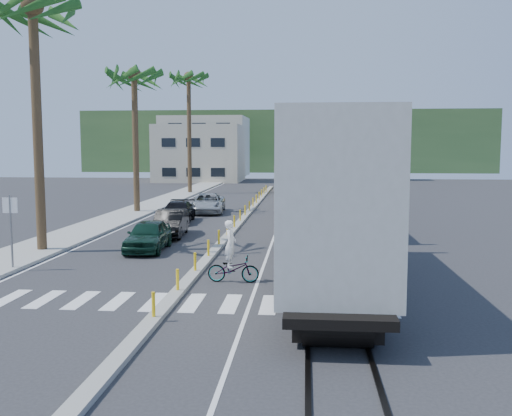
# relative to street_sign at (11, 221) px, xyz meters

# --- Properties ---
(ground) EXTENTS (140.00, 140.00, 0.00)m
(ground) POSITION_rel_street_sign_xyz_m (7.30, -2.00, -1.97)
(ground) COLOR #28282B
(ground) RESTS_ON ground
(sidewalk) EXTENTS (3.00, 90.00, 0.15)m
(sidewalk) POSITION_rel_street_sign_xyz_m (-1.20, 23.00, -1.90)
(sidewalk) COLOR gray
(sidewalk) RESTS_ON ground
(rails) EXTENTS (1.56, 100.00, 0.06)m
(rails) POSITION_rel_street_sign_xyz_m (12.30, 26.00, -1.94)
(rails) COLOR black
(rails) RESTS_ON ground
(median) EXTENTS (0.45, 60.00, 0.85)m
(median) POSITION_rel_street_sign_xyz_m (7.30, 17.96, -1.88)
(median) COLOR gray
(median) RESTS_ON ground
(crosswalk) EXTENTS (14.00, 2.20, 0.01)m
(crosswalk) POSITION_rel_street_sign_xyz_m (7.30, -4.00, -1.97)
(crosswalk) COLOR silver
(crosswalk) RESTS_ON ground
(lane_markings) EXTENTS (9.42, 90.00, 0.01)m
(lane_markings) POSITION_rel_street_sign_xyz_m (5.15, 23.00, -1.97)
(lane_markings) COLOR silver
(lane_markings) RESTS_ON ground
(freight_train) EXTENTS (3.00, 60.94, 5.85)m
(freight_train) POSITION_rel_street_sign_xyz_m (12.30, 18.97, 0.93)
(freight_train) COLOR beige
(freight_train) RESTS_ON ground
(palm_trees) EXTENTS (3.50, 37.20, 13.75)m
(palm_trees) POSITION_rel_street_sign_xyz_m (-0.80, 20.70, 8.84)
(palm_trees) COLOR brown
(palm_trees) RESTS_ON ground
(street_sign) EXTENTS (0.60, 0.08, 3.00)m
(street_sign) POSITION_rel_street_sign_xyz_m (0.00, 0.00, 0.00)
(street_sign) COLOR slate
(street_sign) RESTS_ON ground
(buildings) EXTENTS (38.00, 27.00, 10.00)m
(buildings) POSITION_rel_street_sign_xyz_m (0.89, 69.66, 2.39)
(buildings) COLOR beige
(buildings) RESTS_ON ground
(hillside) EXTENTS (80.00, 20.00, 12.00)m
(hillside) POSITION_rel_street_sign_xyz_m (7.30, 98.00, 4.03)
(hillside) COLOR #385628
(hillside) RESTS_ON ground
(car_lead) EXTENTS (2.07, 4.38, 1.44)m
(car_lead) POSITION_rel_street_sign_xyz_m (4.12, 4.81, -1.25)
(car_lead) COLOR #103123
(car_lead) RESTS_ON ground
(car_second) EXTENTS (2.23, 4.64, 1.45)m
(car_second) POSITION_rel_street_sign_xyz_m (4.14, 9.16, -1.25)
(car_second) COLOR black
(car_second) RESTS_ON ground
(car_third) EXTENTS (2.53, 4.97, 1.37)m
(car_third) POSITION_rel_street_sign_xyz_m (3.24, 14.84, -1.29)
(car_third) COLOR black
(car_third) RESTS_ON ground
(car_rear) EXTENTS (3.29, 5.59, 1.44)m
(car_rear) POSITION_rel_street_sign_xyz_m (4.25, 20.41, -1.25)
(car_rear) COLOR #AFB3B5
(car_rear) RESTS_ON ground
(cyclist) EXTENTS (0.79, 1.89, 2.25)m
(cyclist) POSITION_rel_street_sign_xyz_m (8.90, -1.13, -1.24)
(cyclist) COLOR #9EA0A5
(cyclist) RESTS_ON ground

